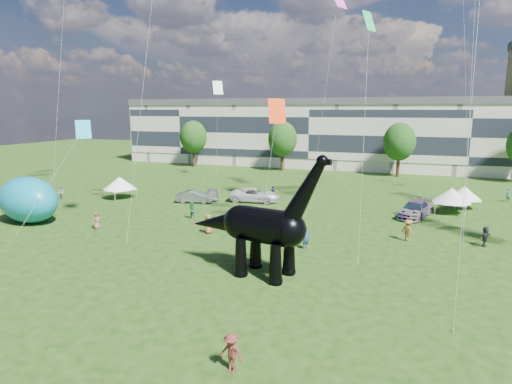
% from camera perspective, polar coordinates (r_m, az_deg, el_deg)
% --- Properties ---
extents(ground, '(220.00, 220.00, 0.00)m').
position_cam_1_polar(ground, '(25.86, -4.62, -14.30)').
color(ground, '#16330C').
rests_on(ground, ground).
extents(terrace_row, '(78.00, 11.00, 12.00)m').
position_cam_1_polar(terrace_row, '(85.26, 7.88, 7.48)').
color(terrace_row, beige).
rests_on(terrace_row, ground).
extents(tree_far_left, '(5.20, 5.20, 9.44)m').
position_cam_1_polar(tree_far_left, '(84.37, -8.36, 7.63)').
color(tree_far_left, '#382314').
rests_on(tree_far_left, ground).
extents(tree_mid_left, '(5.20, 5.20, 9.44)m').
position_cam_1_polar(tree_mid_left, '(77.51, 3.55, 7.44)').
color(tree_mid_left, '#382314').
rests_on(tree_mid_left, ground).
extents(tree_mid_right, '(5.20, 5.20, 9.44)m').
position_cam_1_polar(tree_mid_right, '(74.40, 18.60, 6.74)').
color(tree_mid_right, '#382314').
rests_on(tree_mid_right, ground).
extents(dinosaur_sculpture, '(10.66, 3.78, 8.68)m').
position_cam_1_polar(dinosaur_sculpture, '(28.68, 0.41, -4.70)').
color(dinosaur_sculpture, black).
rests_on(dinosaur_sculpture, ground).
extents(car_silver, '(2.98, 4.18, 1.32)m').
position_cam_1_polar(car_silver, '(53.49, -5.90, -0.27)').
color(car_silver, silver).
rests_on(car_silver, ground).
extents(car_grey, '(4.63, 2.54, 1.45)m').
position_cam_1_polar(car_grey, '(51.76, -8.15, -0.63)').
color(car_grey, slate).
rests_on(car_grey, ground).
extents(car_white, '(6.38, 3.68, 1.67)m').
position_cam_1_polar(car_white, '(51.76, -0.17, -0.39)').
color(car_white, silver).
rests_on(car_white, ground).
extents(car_dark, '(3.84, 6.12, 1.65)m').
position_cam_1_polar(car_dark, '(47.25, 20.42, -2.20)').
color(car_dark, '#595960').
rests_on(car_dark, ground).
extents(gazebo_near, '(4.36, 4.36, 2.76)m').
position_cam_1_polar(gazebo_near, '(50.52, 24.62, -0.41)').
color(gazebo_near, silver).
rests_on(gazebo_near, ground).
extents(gazebo_far, '(4.37, 4.37, 2.52)m').
position_cam_1_polar(gazebo_far, '(53.56, 25.99, -0.11)').
color(gazebo_far, white).
rests_on(gazebo_far, ground).
extents(gazebo_left, '(5.22, 5.22, 2.74)m').
position_cam_1_polar(gazebo_left, '(56.28, -17.73, 1.13)').
color(gazebo_left, white).
rests_on(gazebo_left, ground).
extents(inflatable_teal, '(8.15, 6.14, 4.55)m').
position_cam_1_polar(inflatable_teal, '(47.70, -28.10, -0.91)').
color(inflatable_teal, '#0D7FA0').
rests_on(inflatable_teal, ground).
extents(visitors, '(53.00, 43.66, 1.87)m').
position_cam_1_polar(visitors, '(38.62, 2.88, -4.29)').
color(visitors, '#3D2D66').
rests_on(visitors, ground).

